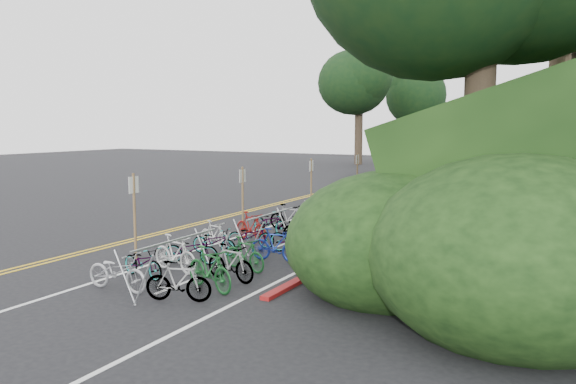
# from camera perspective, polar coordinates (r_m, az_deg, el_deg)

# --- Properties ---
(ground) EXTENTS (120.00, 120.00, 0.00)m
(ground) POSITION_cam_1_polar(r_m,az_deg,el_deg) (18.21, -14.83, -6.34)
(ground) COLOR black
(ground) RESTS_ON ground
(road_markings) EXTENTS (7.47, 80.00, 0.01)m
(road_markings) POSITION_cam_1_polar(r_m,az_deg,el_deg) (26.05, 1.55, -2.17)
(road_markings) COLOR gold
(road_markings) RESTS_ON ground
(red_curb) EXTENTS (0.25, 28.00, 0.10)m
(red_curb) POSITION_cam_1_polar(r_m,az_deg,el_deg) (26.04, 13.49, -2.26)
(red_curb) COLOR maroon
(red_curb) RESTS_ON ground
(bike_rack_front) EXTENTS (1.19, 3.19, 1.27)m
(bike_rack_front) POSITION_cam_1_polar(r_m,az_deg,el_deg) (14.24, -11.24, -6.06)
(bike_rack_front) COLOR #A0A2A6
(bike_rack_front) RESTS_ON ground
(bike_racks_rest) EXTENTS (1.14, 23.00, 1.17)m
(bike_racks_rest) POSITION_cam_1_polar(r_m,az_deg,el_deg) (27.67, 8.66, 0.06)
(bike_racks_rest) COLOR #A0A2A6
(bike_racks_rest) RESTS_ON ground
(signpost_near) EXTENTS (0.08, 0.40, 2.64)m
(signpost_near) POSITION_cam_1_polar(r_m,az_deg,el_deg) (17.48, -15.33, -1.86)
(signpost_near) COLOR brown
(signpost_near) RESTS_ON ground
(signposts_rest) EXTENTS (0.08, 18.40, 2.50)m
(signposts_rest) POSITION_cam_1_polar(r_m,az_deg,el_deg) (29.41, 4.93, 1.63)
(signposts_rest) COLOR brown
(signposts_rest) RESTS_ON ground
(bike_front) EXTENTS (0.78, 1.51, 0.87)m
(bike_front) POSITION_cam_1_polar(r_m,az_deg,el_deg) (19.05, -7.50, -4.25)
(bike_front) COLOR beige
(bike_front) RESTS_ON ground
(bike_valet) EXTENTS (3.36, 10.94, 1.08)m
(bike_valet) POSITION_cam_1_polar(r_m,az_deg,el_deg) (17.52, -4.10, -5.03)
(bike_valet) COLOR #9E9EA3
(bike_valet) RESTS_ON ground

